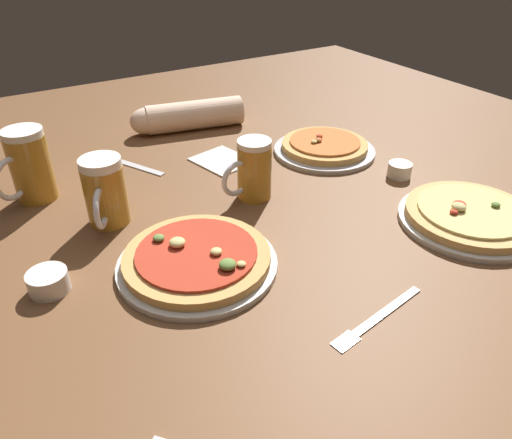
# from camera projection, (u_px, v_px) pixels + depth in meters

# --- Properties ---
(ground_plane) EXTENTS (2.40, 2.40, 0.03)m
(ground_plane) POSITION_uv_depth(u_px,v_px,m) (256.00, 233.00, 1.03)
(ground_plane) COLOR brown
(pizza_plate_near) EXTENTS (0.30, 0.30, 0.05)m
(pizza_plate_near) POSITION_uv_depth(u_px,v_px,m) (197.00, 259.00, 0.90)
(pizza_plate_near) COLOR silver
(pizza_plate_near) RESTS_ON ground_plane
(pizza_plate_far) EXTENTS (0.28, 0.28, 0.05)m
(pizza_plate_far) POSITION_uv_depth(u_px,v_px,m) (324.00, 147.00, 1.34)
(pizza_plate_far) COLOR #B2B2B7
(pizza_plate_far) RESTS_ON ground_plane
(pizza_plate_side) EXTENTS (0.30, 0.30, 0.05)m
(pizza_plate_side) POSITION_uv_depth(u_px,v_px,m) (470.00, 216.00, 1.03)
(pizza_plate_side) COLOR silver
(pizza_plate_side) RESTS_ON ground_plane
(beer_mug_dark) EXTENTS (0.13, 0.11, 0.17)m
(beer_mug_dark) POSITION_uv_depth(u_px,v_px,m) (29.00, 166.00, 1.09)
(beer_mug_dark) COLOR #B27A23
(beer_mug_dark) RESTS_ON ground_plane
(beer_mug_amber) EXTENTS (0.09, 0.13, 0.15)m
(beer_mug_amber) POSITION_uv_depth(u_px,v_px,m) (105.00, 192.00, 1.01)
(beer_mug_amber) COLOR #B27A23
(beer_mug_amber) RESTS_ON ground_plane
(beer_mug_pale) EXTENTS (0.13, 0.08, 0.14)m
(beer_mug_pale) POSITION_uv_depth(u_px,v_px,m) (253.00, 170.00, 1.10)
(beer_mug_pale) COLOR #B27A23
(beer_mug_pale) RESTS_ON ground_plane
(ramekin_sauce) EXTENTS (0.07, 0.07, 0.04)m
(ramekin_sauce) POSITION_uv_depth(u_px,v_px,m) (48.00, 282.00, 0.85)
(ramekin_sauce) COLOR silver
(ramekin_sauce) RESTS_ON ground_plane
(ramekin_butter) EXTENTS (0.06, 0.06, 0.04)m
(ramekin_butter) POSITION_uv_depth(u_px,v_px,m) (400.00, 170.00, 1.21)
(ramekin_butter) COLOR silver
(ramekin_butter) RESTS_ON ground_plane
(napkin_folded) EXTENTS (0.15, 0.17, 0.01)m
(napkin_folded) POSITION_uv_depth(u_px,v_px,m) (222.00, 160.00, 1.30)
(napkin_folded) COLOR silver
(napkin_folded) RESTS_ON ground_plane
(fork_left) EXTENTS (0.21, 0.05, 0.01)m
(fork_left) POSITION_uv_depth(u_px,v_px,m) (377.00, 318.00, 0.79)
(fork_left) COLOR silver
(fork_left) RESTS_ON ground_plane
(knife_spare) EXTENTS (0.12, 0.21, 0.01)m
(knife_spare) POSITION_uv_depth(u_px,v_px,m) (130.00, 164.00, 1.28)
(knife_spare) COLOR silver
(knife_spare) RESTS_ON ground_plane
(diner_arm) EXTENTS (0.34, 0.14, 0.09)m
(diner_arm) POSITION_uv_depth(u_px,v_px,m) (184.00, 116.00, 1.46)
(diner_arm) COLOR beige
(diner_arm) RESTS_ON ground_plane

